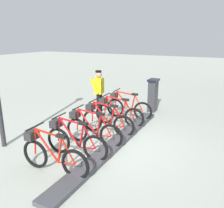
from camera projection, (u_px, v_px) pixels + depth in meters
name	position (u px, v px, depth m)	size (l,w,h in m)	color
ground_plane	(115.00, 145.00, 6.38)	(60.00, 60.00, 0.00)	#B2B9AA
dock_rail_base	(115.00, 144.00, 6.37)	(0.44, 5.56, 0.10)	#47474C
payment_kiosk	(153.00, 95.00, 9.10)	(0.36, 0.52, 1.28)	#38383D
bike_docked_0	(127.00, 107.00, 8.40)	(1.72, 0.54, 1.02)	black
bike_docked_1	(117.00, 113.00, 7.72)	(1.72, 0.54, 1.02)	black
bike_docked_2	(105.00, 120.00, 7.04)	(1.72, 0.54, 1.02)	black
bike_docked_3	(91.00, 129.00, 6.36)	(1.72, 0.54, 1.02)	black
bike_docked_4	(74.00, 140.00, 5.69)	(1.72, 0.54, 1.02)	black
bike_docked_5	(51.00, 154.00, 5.01)	(1.72, 0.54, 1.02)	black
worker_near_rack	(99.00, 91.00, 8.66)	(0.50, 0.68, 1.66)	white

